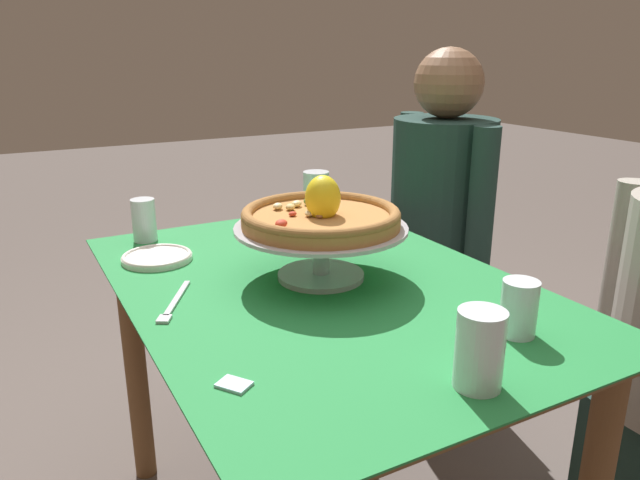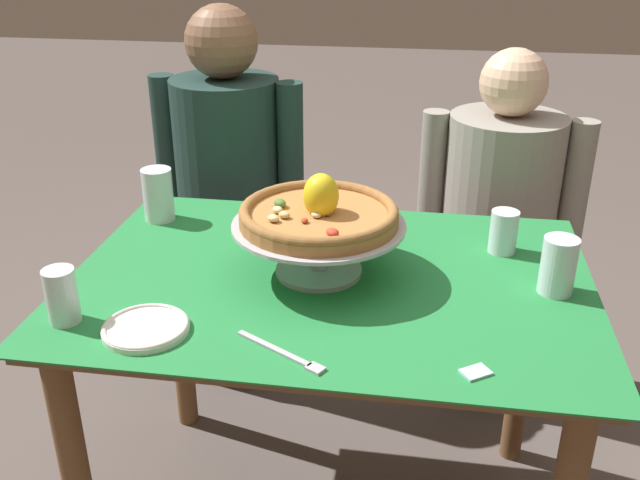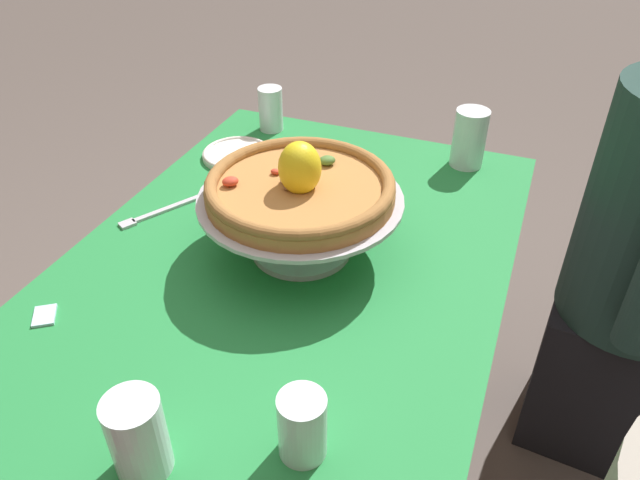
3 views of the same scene
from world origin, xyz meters
TOP-DOWN VIEW (x-y plane):
  - ground_plane at (0.00, 0.00)m, footprint 14.00×14.00m
  - dining_table at (0.00, 0.00)m, footprint 1.15×0.81m
  - pizza_stand at (-0.03, 0.02)m, footprint 0.38×0.38m
  - pizza at (-0.03, 0.02)m, footprint 0.35×0.35m
  - water_glass_back_right at (0.39, 0.19)m, footprint 0.07×0.07m
  - water_glass_front_left at (-0.49, -0.27)m, footprint 0.06×0.06m
  - water_glass_side_right at (0.48, 0.01)m, footprint 0.07×0.07m
  - water_glass_back_left at (-0.49, 0.25)m, footprint 0.08×0.08m
  - side_plate at (-0.32, -0.28)m, footprint 0.17×0.17m
  - dinner_fork at (-0.04, -0.32)m, footprint 0.19×0.12m
  - sugar_packet at (0.31, -0.32)m, footprint 0.06×0.06m

SIDE VIEW (x-z plane):
  - ground_plane at x=0.00m, z-range 0.00..0.00m
  - dining_table at x=0.00m, z-range 0.24..0.97m
  - sugar_packet at x=0.31m, z-range 0.72..0.73m
  - dinner_fork at x=-0.04m, z-range 0.72..0.73m
  - side_plate at x=-0.32m, z-range 0.73..0.74m
  - water_glass_back_right at x=0.39m, z-range 0.72..0.82m
  - water_glass_front_left at x=-0.49m, z-range 0.72..0.83m
  - water_glass_side_right at x=0.48m, z-range 0.72..0.84m
  - water_glass_back_left at x=-0.49m, z-range 0.72..0.85m
  - pizza_stand at x=-0.03m, z-range 0.75..0.87m
  - pizza at x=-0.03m, z-range 0.81..0.93m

